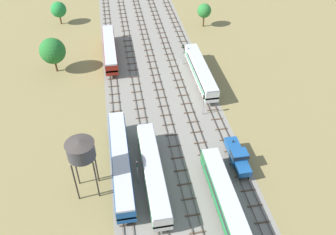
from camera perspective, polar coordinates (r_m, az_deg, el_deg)
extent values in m
plane|color=olive|center=(74.03, -0.80, 2.04)|extent=(480.00, 480.00, 0.00)
cube|color=gray|center=(74.02, -0.80, 2.04)|extent=(23.62, 176.00, 0.01)
cube|color=#47382D|center=(74.14, -8.99, 1.75)|extent=(0.07, 126.00, 0.15)
cube|color=#47382D|center=(74.13, -7.88, 1.87)|extent=(0.07, 126.00, 0.15)
cube|color=brown|center=(54.53, -6.54, -16.83)|extent=(2.40, 0.22, 0.14)
cube|color=brown|center=(56.25, -6.81, -14.30)|extent=(2.40, 0.22, 0.14)
cube|color=brown|center=(58.07, -7.06, -11.92)|extent=(2.40, 0.22, 0.14)
cube|color=brown|center=(59.99, -7.29, -9.69)|extent=(2.40, 0.22, 0.14)
cube|color=brown|center=(61.99, -7.50, -7.60)|extent=(2.40, 0.22, 0.14)
cube|color=brown|center=(64.07, -7.70, -5.65)|extent=(2.40, 0.22, 0.14)
cube|color=brown|center=(66.22, -7.88, -3.81)|extent=(2.40, 0.22, 0.14)
cube|color=brown|center=(68.44, -8.05, -2.10)|extent=(2.40, 0.22, 0.14)
cube|color=brown|center=(70.71, -8.21, -0.50)|extent=(2.40, 0.22, 0.14)
cube|color=brown|center=(73.04, -8.35, 1.01)|extent=(2.40, 0.22, 0.14)
cube|color=brown|center=(75.41, -8.49, 2.42)|extent=(2.40, 0.22, 0.14)
cube|color=brown|center=(77.83, -8.62, 3.74)|extent=(2.40, 0.22, 0.14)
cube|color=brown|center=(80.28, -8.75, 4.98)|extent=(2.40, 0.22, 0.14)
cube|color=brown|center=(82.77, -8.86, 6.15)|extent=(2.40, 0.22, 0.14)
cube|color=brown|center=(85.30, -8.97, 7.25)|extent=(2.40, 0.22, 0.14)
cube|color=brown|center=(87.85, -9.08, 8.29)|extent=(2.40, 0.22, 0.14)
cube|color=brown|center=(90.44, -9.18, 9.27)|extent=(2.40, 0.22, 0.14)
cube|color=brown|center=(93.04, -9.27, 10.19)|extent=(2.40, 0.22, 0.14)
cube|color=brown|center=(95.67, -9.36, 11.06)|extent=(2.40, 0.22, 0.14)
cube|color=brown|center=(98.32, -9.44, 11.89)|extent=(2.40, 0.22, 0.14)
cube|color=brown|center=(100.99, -9.53, 12.67)|extent=(2.40, 0.22, 0.14)
cube|color=brown|center=(103.68, -9.60, 13.41)|extent=(2.40, 0.22, 0.14)
cube|color=brown|center=(106.39, -9.68, 14.11)|extent=(2.40, 0.22, 0.14)
cube|color=brown|center=(109.11, -9.75, 14.78)|extent=(2.40, 0.22, 0.14)
cube|color=brown|center=(111.84, -9.81, 15.42)|extent=(2.40, 0.22, 0.14)
cube|color=brown|center=(114.59, -9.88, 16.02)|extent=(2.40, 0.22, 0.14)
cube|color=brown|center=(117.35, -9.94, 16.60)|extent=(2.40, 0.22, 0.14)
cube|color=brown|center=(120.12, -10.00, 17.15)|extent=(2.40, 0.22, 0.14)
cube|color=brown|center=(122.91, -10.06, 17.68)|extent=(2.40, 0.22, 0.14)
cube|color=brown|center=(125.70, -10.11, 18.18)|extent=(2.40, 0.22, 0.14)
cube|color=#47382D|center=(74.21, -5.22, 2.17)|extent=(0.07, 126.00, 0.15)
cube|color=#47382D|center=(74.29, -4.12, 2.29)|extent=(0.07, 126.00, 0.15)
cube|color=brown|center=(54.69, -1.22, -16.18)|extent=(2.40, 0.22, 0.14)
cube|color=brown|center=(56.40, -1.71, -13.69)|extent=(2.40, 0.22, 0.14)
cube|color=brown|center=(58.22, -2.16, -11.34)|extent=(2.40, 0.22, 0.14)
cube|color=brown|center=(60.13, -2.58, -9.14)|extent=(2.40, 0.22, 0.14)
cube|color=brown|center=(62.13, -2.97, -7.08)|extent=(2.40, 0.22, 0.14)
cube|color=brown|center=(64.20, -3.32, -5.15)|extent=(2.40, 0.22, 0.14)
cube|color=brown|center=(66.35, -3.66, -3.34)|extent=(2.40, 0.22, 0.14)
cube|color=brown|center=(68.56, -3.97, -1.64)|extent=(2.40, 0.22, 0.14)
cube|color=brown|center=(70.83, -4.26, -0.06)|extent=(2.40, 0.22, 0.14)
cube|color=brown|center=(73.15, -4.53, 1.43)|extent=(2.40, 0.22, 0.14)
cube|color=brown|center=(75.52, -4.79, 2.83)|extent=(2.40, 0.22, 0.14)
cube|color=brown|center=(77.93, -5.03, 4.14)|extent=(2.40, 0.22, 0.14)
cube|color=brown|center=(80.39, -5.26, 5.37)|extent=(2.40, 0.22, 0.14)
cube|color=brown|center=(82.88, -5.47, 6.52)|extent=(2.40, 0.22, 0.14)
cube|color=brown|center=(85.40, -5.67, 7.61)|extent=(2.40, 0.22, 0.14)
cube|color=brown|center=(87.95, -5.86, 8.64)|extent=(2.40, 0.22, 0.14)
cube|color=brown|center=(90.53, -6.05, 9.60)|extent=(2.40, 0.22, 0.14)
cube|color=brown|center=(93.13, -6.22, 10.52)|extent=(2.40, 0.22, 0.14)
cube|color=brown|center=(95.76, -6.38, 11.38)|extent=(2.40, 0.22, 0.14)
cube|color=brown|center=(98.41, -6.54, 12.20)|extent=(2.40, 0.22, 0.14)
cube|color=brown|center=(101.08, -6.69, 12.97)|extent=(2.40, 0.22, 0.14)
cube|color=brown|center=(103.76, -6.83, 13.71)|extent=(2.40, 0.22, 0.14)
cube|color=brown|center=(106.47, -6.97, 14.40)|extent=(2.40, 0.22, 0.14)
cube|color=brown|center=(109.19, -7.10, 15.07)|extent=(2.40, 0.22, 0.14)
cube|color=brown|center=(111.92, -7.22, 15.70)|extent=(2.40, 0.22, 0.14)
cube|color=brown|center=(114.66, -7.34, 16.30)|extent=(2.40, 0.22, 0.14)
cube|color=brown|center=(117.42, -7.46, 16.87)|extent=(2.40, 0.22, 0.14)
cube|color=brown|center=(120.19, -7.57, 17.41)|extent=(2.40, 0.22, 0.14)
cube|color=brown|center=(122.98, -7.67, 17.93)|extent=(2.40, 0.22, 0.14)
cube|color=#47382D|center=(74.59, -1.47, 2.57)|extent=(0.07, 126.00, 0.15)
cube|color=#47382D|center=(74.77, -0.38, 2.69)|extent=(0.07, 126.00, 0.15)
cube|color=brown|center=(53.69, 4.75, -18.00)|extent=(2.40, 0.22, 0.14)
cube|color=brown|center=(55.28, 4.00, -15.42)|extent=(2.40, 0.22, 0.14)
cube|color=brown|center=(56.97, 3.30, -12.99)|extent=(2.40, 0.22, 0.14)
cube|color=brown|center=(58.77, 2.66, -10.69)|extent=(2.40, 0.22, 0.14)
cube|color=brown|center=(60.67, 2.06, -8.54)|extent=(2.40, 0.22, 0.14)
cube|color=brown|center=(62.65, 1.51, -6.52)|extent=(2.40, 0.22, 0.14)
cube|color=brown|center=(64.71, 1.00, -4.62)|extent=(2.40, 0.22, 0.14)
cube|color=brown|center=(66.84, 0.52, -2.85)|extent=(2.40, 0.22, 0.14)
cube|color=brown|center=(69.03, 0.07, -1.18)|extent=(2.40, 0.22, 0.14)
cube|color=brown|center=(71.29, -0.34, 0.38)|extent=(2.40, 0.22, 0.14)
cube|color=brown|center=(73.59, -0.74, 1.85)|extent=(2.40, 0.22, 0.14)
cube|color=brown|center=(75.95, -1.11, 3.22)|extent=(2.40, 0.22, 0.14)
cube|color=brown|center=(78.35, -1.45, 4.51)|extent=(2.40, 0.22, 0.14)
cube|color=brown|center=(80.79, -1.78, 5.73)|extent=(2.40, 0.22, 0.14)
cube|color=brown|center=(83.27, -2.09, 6.87)|extent=(2.40, 0.22, 0.14)
cube|color=brown|center=(85.78, -2.39, 7.94)|extent=(2.40, 0.22, 0.14)
cube|color=brown|center=(88.32, -2.66, 8.96)|extent=(2.40, 0.22, 0.14)
cube|color=brown|center=(90.89, -2.93, 9.91)|extent=(2.40, 0.22, 0.14)
cube|color=brown|center=(93.48, -3.18, 10.82)|extent=(2.40, 0.22, 0.14)
cube|color=brown|center=(96.10, -3.42, 11.67)|extent=(2.40, 0.22, 0.14)
cube|color=brown|center=(98.74, -3.64, 12.48)|extent=(2.40, 0.22, 0.14)
cube|color=brown|center=(101.40, -3.86, 13.25)|extent=(2.40, 0.22, 0.14)
cube|color=brown|center=(104.08, -4.07, 13.97)|extent=(2.40, 0.22, 0.14)
cube|color=brown|center=(106.77, -4.26, 14.66)|extent=(2.40, 0.22, 0.14)
cube|color=brown|center=(109.48, -4.45, 15.32)|extent=(2.40, 0.22, 0.14)
cube|color=brown|center=(112.21, -4.63, 15.94)|extent=(2.40, 0.22, 0.14)
cube|color=brown|center=(114.95, -4.81, 16.54)|extent=(2.40, 0.22, 0.14)
cube|color=brown|center=(117.70, -4.97, 17.10)|extent=(2.40, 0.22, 0.14)
cube|color=brown|center=(120.46, -5.13, 17.64)|extent=(2.40, 0.22, 0.14)
cube|color=brown|center=(123.24, -5.28, 18.16)|extent=(2.40, 0.22, 0.14)
cube|color=#47382D|center=(75.30, 2.22, 2.96)|extent=(0.07, 126.00, 0.15)
cube|color=#47382D|center=(75.57, 3.29, 3.07)|extent=(0.07, 126.00, 0.15)
cube|color=brown|center=(54.74, 9.97, -17.05)|extent=(2.40, 0.22, 0.14)
cube|color=brown|center=(56.29, 9.02, -14.57)|extent=(2.40, 0.22, 0.14)
cube|color=brown|center=(57.95, 8.15, -12.21)|extent=(2.40, 0.22, 0.14)
cube|color=brown|center=(59.72, 7.34, -9.99)|extent=(2.40, 0.22, 0.14)
cube|color=brown|center=(61.59, 6.58, -7.90)|extent=(2.40, 0.22, 0.14)
cube|color=brown|center=(63.54, 5.88, -5.93)|extent=(2.40, 0.22, 0.14)
cube|color=brown|center=(65.57, 5.22, -4.09)|extent=(2.40, 0.22, 0.14)
cube|color=brown|center=(67.68, 4.61, -2.35)|extent=(2.40, 0.22, 0.14)
cube|color=brown|center=(69.85, 4.04, -0.72)|extent=(2.40, 0.22, 0.14)
cube|color=brown|center=(72.07, 3.50, 0.81)|extent=(2.40, 0.22, 0.14)
cube|color=brown|center=(74.36, 3.00, 2.25)|extent=(2.40, 0.22, 0.14)
cube|color=brown|center=(76.69, 2.52, 3.60)|extent=(2.40, 0.22, 0.14)
cube|color=brown|center=(79.07, 2.07, 4.87)|extent=(2.40, 0.22, 0.14)
cube|color=brown|center=(81.49, 1.65, 6.06)|extent=(2.40, 0.22, 0.14)
cube|color=brown|center=(83.94, 1.25, 7.19)|extent=(2.40, 0.22, 0.14)
cube|color=brown|center=(86.43, 0.87, 8.25)|extent=(2.40, 0.22, 0.14)
cube|color=brown|center=(88.95, 0.51, 9.25)|extent=(2.40, 0.22, 0.14)
cube|color=brown|center=(91.51, 0.17, 10.19)|extent=(2.40, 0.22, 0.14)
cube|color=brown|center=(94.08, -0.16, 11.08)|extent=(2.40, 0.22, 0.14)
cube|color=brown|center=(96.68, -0.47, 11.93)|extent=(2.40, 0.22, 0.14)
cube|color=brown|center=(99.31, -0.76, 12.73)|extent=(2.40, 0.22, 0.14)
cube|color=brown|center=(101.95, -1.05, 13.49)|extent=(2.40, 0.22, 0.14)
cube|color=brown|center=(104.62, -1.32, 14.21)|extent=(2.40, 0.22, 0.14)
cube|color=brown|center=(107.30, -1.57, 14.89)|extent=(2.40, 0.22, 0.14)
cube|color=brown|center=(110.00, -1.82, 15.54)|extent=(2.40, 0.22, 0.14)
cube|color=brown|center=(112.71, -2.06, 16.16)|extent=(2.40, 0.22, 0.14)
cube|color=brown|center=(115.44, -2.28, 16.75)|extent=(2.40, 0.22, 0.14)
cube|color=brown|center=(118.18, -2.50, 17.31)|extent=(2.40, 0.22, 0.14)
cube|color=brown|center=(120.93, -2.71, 17.84)|extent=(2.40, 0.22, 0.14)
cube|color=brown|center=(123.70, -2.91, 18.35)|extent=(2.40, 0.22, 0.14)
cube|color=#47382D|center=(76.32, 5.84, 3.33)|extent=(0.07, 126.00, 0.15)
cube|color=#47382D|center=(76.67, 6.88, 3.44)|extent=(0.07, 126.00, 0.15)
cube|color=brown|center=(56.19, 14.91, -16.02)|extent=(2.40, 0.22, 0.14)
cube|color=brown|center=(57.70, 13.80, -13.64)|extent=(2.40, 0.22, 0.14)
cube|color=brown|center=(59.33, 12.77, -11.39)|extent=(2.40, 0.22, 0.14)
cube|color=brown|center=(61.06, 11.82, -9.25)|extent=(2.40, 0.22, 0.14)
cube|color=brown|center=(62.88, 10.93, -7.24)|extent=(2.40, 0.22, 0.14)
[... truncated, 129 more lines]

